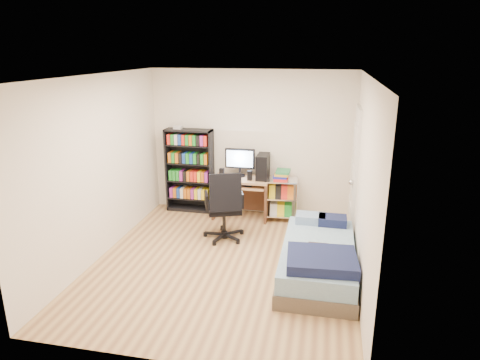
% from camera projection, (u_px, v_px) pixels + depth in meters
% --- Properties ---
extents(room, '(3.58, 4.08, 2.58)m').
position_uv_depth(room, '(223.00, 175.00, 5.51)').
color(room, tan).
rests_on(room, ground).
extents(media_shelf, '(0.83, 0.28, 1.54)m').
position_uv_depth(media_shelf, '(190.00, 170.00, 7.58)').
color(media_shelf, black).
rests_on(media_shelf, room).
extents(computer_desk, '(0.95, 0.55, 1.19)m').
position_uv_depth(computer_desk, '(247.00, 181.00, 7.32)').
color(computer_desk, tan).
rests_on(computer_desk, room).
extents(office_chair, '(0.84, 0.84, 1.09)m').
position_uv_depth(office_chair, '(224.00, 218.00, 6.51)').
color(office_chair, black).
rests_on(office_chair, room).
extents(wire_cart, '(0.58, 0.44, 0.88)m').
position_uv_depth(wire_cart, '(281.00, 187.00, 7.20)').
color(wire_cart, white).
rests_on(wire_cart, room).
extents(bed, '(0.94, 1.87, 0.53)m').
position_uv_depth(bed, '(318.00, 258.00, 5.49)').
color(bed, brown).
rests_on(bed, room).
extents(door, '(0.12, 0.80, 2.00)m').
position_uv_depth(door, '(354.00, 173.00, 6.51)').
color(door, silver).
rests_on(door, room).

